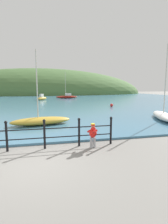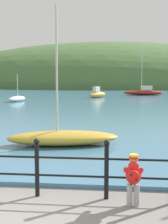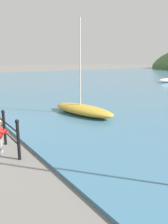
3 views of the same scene
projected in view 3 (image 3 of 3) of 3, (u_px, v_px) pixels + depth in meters
The scene contains 2 objects.
boat_blue_hull at pixel (167, 80), 26.55m from camera, with size 1.39×2.60×2.49m.
boat_white_sailboat at pixel (83, 109), 11.07m from camera, with size 3.96×1.94×4.65m.
Camera 3 is at (9.08, -0.32, 2.83)m, focal length 35.00 mm.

